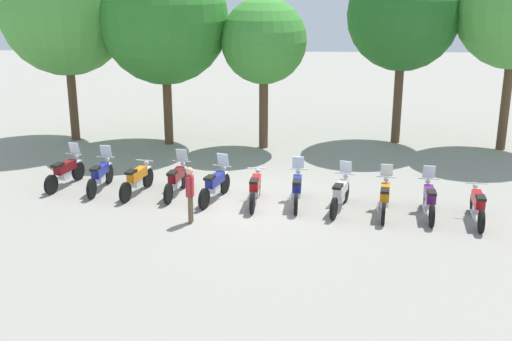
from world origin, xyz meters
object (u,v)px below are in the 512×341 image
Objects in this scene: tree_0 at (65,10)px; motorcycle_2 at (137,179)px; motorcycle_5 at (255,188)px; motorcycle_9 at (429,199)px; motorcycle_3 at (176,180)px; tree_1 at (164,20)px; motorcycle_0 at (65,172)px; tree_2 at (264,41)px; person_0 at (190,191)px; motorcycle_7 at (340,193)px; motorcycle_8 at (385,197)px; motorcycle_10 at (478,205)px; tree_3 at (403,15)px; motorcycle_1 at (100,175)px; motorcycle_4 at (215,184)px; motorcycle_6 at (297,189)px.

motorcycle_2 is at bearing -58.98° from tree_0.
motorcycle_9 reaches higher than motorcycle_5.
tree_1 is at bearing 21.07° from motorcycle_3.
tree_2 reaches higher than motorcycle_0.
person_0 reaches higher than motorcycle_9.
motorcycle_7 is at bearing -70.75° from tree_2.
motorcycle_8 reaches higher than motorcycle_10.
motorcycle_3 reaches higher than motorcycle_10.
tree_3 is at bearing 3.66° from tree_1.
motorcycle_1 is 1.33× the size of person_0.
motorcycle_5 is (2.54, -0.71, -0.01)m from motorcycle_3.
motorcycle_7 is 0.97× the size of motorcycle_9.
tree_0 is at bearing 66.19° from motorcycle_10.
person_0 is (4.58, -3.06, 0.44)m from motorcycle_0.
person_0 is 12.62m from tree_3.
motorcycle_5 is at bearing 98.39° from motorcycle_7.
tree_3 reaches higher than motorcycle_3.
motorcycle_2 is 0.98× the size of motorcycle_10.
motorcycle_9 is 9.81m from tree_2.
motorcycle_3 and motorcycle_4 have the same top height.
motorcycle_4 is at bearing 86.51° from motorcycle_9.
motorcycle_9 is at bearing -98.85° from motorcycle_6.
motorcycle_4 is 2.55m from motorcycle_6.
motorcycle_4 is 0.28× the size of tree_3.
motorcycle_3 is 1.00× the size of motorcycle_8.
motorcycle_3 is 0.27× the size of tree_0.
motorcycle_9 is 0.37× the size of tree_2.
motorcycle_3 is 7.52m from tree_2.
tree_2 is at bearing 81.71° from person_0.
person_0 is at bearing 103.02° from motorcycle_9.
motorcycle_7 is 2.57m from motorcycle_9.
motorcycle_4 is (5.09, -1.15, 0.00)m from motorcycle_0.
tree_1 reaches higher than motorcycle_3.
motorcycle_7 is at bearing -110.28° from tree_3.
motorcycle_0 is at bearing -140.54° from tree_2.
motorcycle_4 is 0.96× the size of motorcycle_9.
motorcycle_10 is at bearing -39.30° from tree_1.
motorcycle_8 is (5.08, -1.00, 0.00)m from motorcycle_4.
tree_3 reaches higher than motorcycle_9.
motorcycle_2 is at bearing -123.03° from tree_2.
motorcycle_8 is 1.27m from motorcycle_9.
motorcycle_3 is at bearing 112.31° from person_0.
tree_0 reaches higher than tree_2.
tree_2 is at bearing 6.95° from motorcycle_4.
motorcycle_8 is (10.17, -2.15, 0.00)m from motorcycle_0.
motorcycle_2 is 0.98× the size of motorcycle_5.
motorcycle_8 is at bearing 86.45° from motorcycle_10.
person_0 is (3.32, -2.73, 0.44)m from motorcycle_1.
motorcycle_2 is 0.36× the size of tree_2.
motorcycle_3 is at bearing 82.42° from motorcycle_6.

